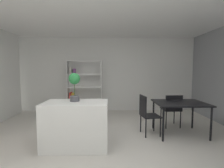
{
  "coord_description": "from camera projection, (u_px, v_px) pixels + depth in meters",
  "views": [
    {
      "loc": [
        0.32,
        -2.94,
        1.52
      ],
      "look_at": [
        0.4,
        1.22,
        1.17
      ],
      "focal_mm": 25.92,
      "sensor_mm": 36.0,
      "label": 1
    }
  ],
  "objects": [
    {
      "name": "kitchen_island",
      "position": [
        76.0,
        124.0,
        3.21
      ],
      "size": [
        1.25,
        0.71,
        0.9
      ],
      "primitive_type": "cube",
      "color": "white",
      "rests_on": "ground_plane"
    },
    {
      "name": "dining_table",
      "position": [
        180.0,
        105.0,
        3.81
      ],
      "size": [
        1.16,
        0.89,
        0.77
      ],
      "color": "black",
      "rests_on": "ground_plane"
    },
    {
      "name": "open_bookshelf",
      "position": [
        82.0,
        88.0,
        5.77
      ],
      "size": [
        1.2,
        0.34,
        1.86
      ],
      "color": "white",
      "rests_on": "ground_plane"
    },
    {
      "name": "dining_chair_far",
      "position": [
        172.0,
        108.0,
        4.3
      ],
      "size": [
        0.46,
        0.46,
        0.88
      ],
      "rotation": [
        0.0,
        0.0,
        3.18
      ],
      "color": "black",
      "rests_on": "ground_plane"
    },
    {
      "name": "potted_plant_on_island",
      "position": [
        74.0,
        84.0,
        3.23
      ],
      "size": [
        0.23,
        0.23,
        0.57
      ],
      "color": "#4C4C51",
      "rests_on": "kitchen_island"
    },
    {
      "name": "dining_chair_island_side",
      "position": [
        146.0,
        112.0,
        3.8
      ],
      "size": [
        0.46,
        0.47,
        0.94
      ],
      "rotation": [
        0.0,
        0.0,
        1.71
      ],
      "color": "black",
      "rests_on": "ground_plane"
    },
    {
      "name": "back_partition",
      "position": [
        101.0,
        74.0,
        6.09
      ],
      "size": [
        7.09,
        0.06,
        2.74
      ],
      "primitive_type": "cube",
      "color": "silver",
      "rests_on": "ground_plane"
    },
    {
      "name": "ground_plane",
      "position": [
        92.0,
        151.0,
        3.05
      ],
      "size": [
        9.76,
        9.76,
        0.0
      ],
      "primitive_type": "plane",
      "color": "beige"
    }
  ]
}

